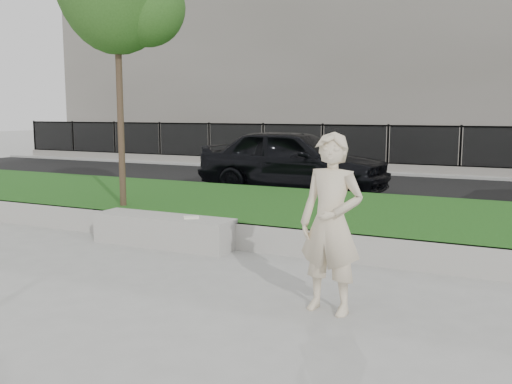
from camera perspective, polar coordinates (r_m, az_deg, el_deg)
The scene contains 11 objects.
ground at distance 7.43m, azimuth -3.64°, elevation -7.75°, with size 90.00×90.00×0.00m, color gray.
grass_bank at distance 10.04m, azimuth 4.79°, elevation -2.42°, with size 34.00×4.00×0.40m, color #14390E.
grass_kerb at distance 8.28m, azimuth -0.11°, elevation -4.66°, with size 34.00×0.08×0.40m, color gray.
street at distance 15.27m, azimuth 12.21°, elevation 0.35°, with size 34.00×7.00×0.04m, color black.
far_pavement at distance 19.64m, azimuth 15.32°, elevation 2.05°, with size 34.00×3.00×0.12m, color gray.
iron_fence at distance 18.62m, azimuth 14.81°, elevation 3.25°, with size 32.00×0.30×1.50m.
building_facade at distance 26.62m, azimuth 18.58°, elevation 14.09°, with size 34.00×10.00×10.00m, color #68635B.
stone_bench at distance 8.78m, azimuth -9.22°, elevation -3.83°, with size 2.25×0.56×0.46m, color gray.
man at distance 5.75m, azimuth 7.52°, elevation -3.16°, with size 0.66×0.44×1.82m, color beige.
book at distance 8.47m, azimuth -6.48°, elevation -2.54°, with size 0.22×0.16×0.03m, color white.
car_dark at distance 13.95m, azimuth 3.79°, elevation 3.17°, with size 1.88×4.67×1.59m, color black.
Camera 1 is at (3.52, -6.22, 2.03)m, focal length 40.00 mm.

